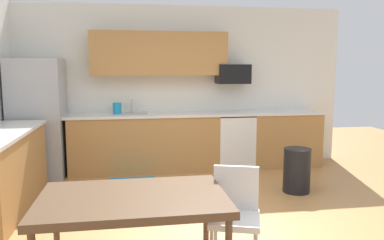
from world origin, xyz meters
TOP-DOWN VIEW (x-y plane):
  - ground_plane at (0.00, 0.00)m, footprint 12.00×12.00m
  - wall_back at (0.00, 2.65)m, footprint 5.80×0.10m
  - cabinet_run_back at (-0.56, 2.30)m, footprint 2.37×0.60m
  - cabinet_run_back_right at (1.81, 2.30)m, footprint 1.18×0.60m
  - cabinet_run_left at (-2.30, 0.80)m, footprint 0.60×2.00m
  - countertop_back at (0.00, 2.30)m, footprint 4.80×0.64m
  - upper_cabinets_back at (-0.30, 2.43)m, footprint 2.20×0.34m
  - refrigerator at (-2.18, 2.22)m, footprint 0.76×0.70m
  - oven_range at (0.92, 2.30)m, footprint 0.60×0.60m
  - microwave at (0.92, 2.40)m, footprint 0.54×0.36m
  - sink_basin at (-0.76, 2.30)m, footprint 0.48×0.40m
  - sink_faucet at (-0.76, 2.48)m, footprint 0.02×0.02m
  - dining_table at (-0.79, -1.06)m, footprint 1.40×0.90m
  - chair_near_table at (0.05, -0.92)m, footprint 0.51×0.51m
  - trash_bin at (1.42, 0.87)m, footprint 0.36×0.36m
  - floor_mat at (-0.79, 1.65)m, footprint 0.70×0.50m
  - kettle at (-1.00, 2.35)m, footprint 0.14×0.14m

SIDE VIEW (x-z plane):
  - ground_plane at x=0.00m, z-range 0.00..0.00m
  - floor_mat at x=-0.79m, z-range 0.00..0.01m
  - trash_bin at x=1.42m, z-range 0.00..0.60m
  - cabinet_run_back at x=-0.56m, z-range 0.00..0.90m
  - cabinet_run_back_right at x=1.81m, z-range 0.00..0.90m
  - cabinet_run_left at x=-2.30m, z-range 0.00..0.90m
  - oven_range at x=0.92m, z-range 0.00..0.91m
  - chair_near_table at x=0.05m, z-range 0.08..0.93m
  - dining_table at x=-0.79m, z-range 0.30..1.03m
  - sink_basin at x=-0.76m, z-range 0.81..0.95m
  - refrigerator at x=-2.18m, z-range 0.00..1.81m
  - countertop_back at x=0.00m, z-range 0.90..0.94m
  - kettle at x=-1.00m, z-range 0.92..1.12m
  - sink_faucet at x=-0.76m, z-range 0.92..1.16m
  - wall_back at x=0.00m, z-range 0.00..2.70m
  - microwave at x=0.92m, z-range 1.41..1.73m
  - upper_cabinets_back at x=-0.30m, z-range 1.55..2.25m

